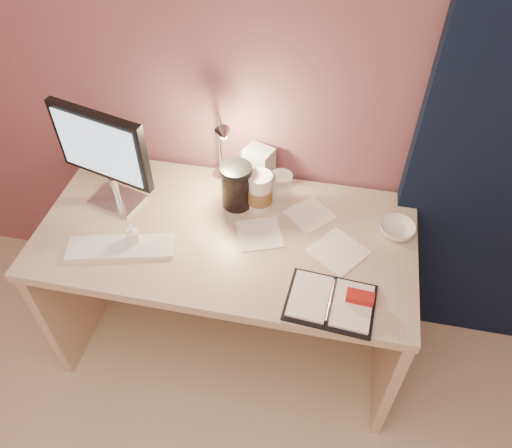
% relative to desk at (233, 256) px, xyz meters
% --- Properties ---
extents(desk, '(1.40, 0.70, 0.73)m').
position_rel_desk_xyz_m(desk, '(0.00, 0.00, 0.00)').
color(desk, beige).
rests_on(desk, ground).
extents(monitor, '(0.39, 0.18, 0.42)m').
position_rel_desk_xyz_m(monitor, '(-0.46, 0.00, 0.48)').
color(monitor, silver).
rests_on(monitor, desk).
extents(keyboard, '(0.40, 0.20, 0.02)m').
position_rel_desk_xyz_m(keyboard, '(-0.35, -0.23, 0.23)').
color(keyboard, white).
rests_on(keyboard, desk).
extents(planner, '(0.30, 0.23, 0.04)m').
position_rel_desk_xyz_m(planner, '(0.42, -0.31, 0.24)').
color(planner, black).
rests_on(planner, desk).
extents(paper_a, '(0.20, 0.20, 0.00)m').
position_rel_desk_xyz_m(paper_a, '(0.13, -0.06, 0.23)').
color(paper_a, white).
rests_on(paper_a, desk).
extents(paper_b, '(0.24, 0.24, 0.00)m').
position_rel_desk_xyz_m(paper_b, '(0.42, -0.09, 0.23)').
color(paper_b, white).
rests_on(paper_b, desk).
extents(paper_c, '(0.21, 0.21, 0.00)m').
position_rel_desk_xyz_m(paper_c, '(0.30, 0.08, 0.23)').
color(paper_c, white).
rests_on(paper_c, desk).
extents(coffee_cup, '(0.10, 0.10, 0.16)m').
position_rel_desk_xyz_m(coffee_cup, '(0.10, 0.09, 0.30)').
color(coffee_cup, white).
rests_on(coffee_cup, desk).
extents(clear_cup, '(0.08, 0.08, 0.15)m').
position_rel_desk_xyz_m(clear_cup, '(0.17, 0.12, 0.30)').
color(clear_cup, white).
rests_on(clear_cup, desk).
extents(bowl, '(0.15, 0.15, 0.04)m').
position_rel_desk_xyz_m(bowl, '(0.62, 0.05, 0.25)').
color(bowl, white).
rests_on(bowl, desk).
extents(lotion_bottle, '(0.05, 0.06, 0.09)m').
position_rel_desk_xyz_m(lotion_bottle, '(-0.31, -0.19, 0.27)').
color(lotion_bottle, white).
rests_on(lotion_bottle, desk).
extents(dark_jar, '(0.12, 0.12, 0.16)m').
position_rel_desk_xyz_m(dark_jar, '(0.01, 0.09, 0.31)').
color(dark_jar, black).
rests_on(dark_jar, desk).
extents(product_box, '(0.13, 0.12, 0.16)m').
position_rel_desk_xyz_m(product_box, '(0.06, 0.23, 0.31)').
color(product_box, silver).
rests_on(product_box, desk).
extents(desk_lamp, '(0.13, 0.20, 0.33)m').
position_rel_desk_xyz_m(desk_lamp, '(-0.13, 0.16, 0.43)').
color(desk_lamp, silver).
rests_on(desk_lamp, desk).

